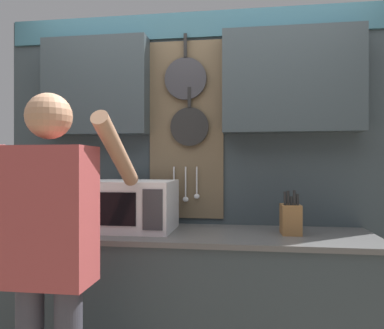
{
  "coord_description": "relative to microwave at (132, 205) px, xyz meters",
  "views": [
    {
      "loc": [
        0.32,
        -2.22,
        1.34
      ],
      "look_at": [
        -0.02,
        0.21,
        1.33
      ],
      "focal_mm": 35.0,
      "sensor_mm": 36.0,
      "label": 1
    }
  ],
  "objects": [
    {
      "name": "base_cabinet_counter",
      "position": [
        0.37,
        -0.01,
        -0.62
      ],
      "size": [
        2.14,
        0.64,
        0.93
      ],
      "color": "#2D383D",
      "rests_on": "ground_plane"
    },
    {
      "name": "back_wall_unit",
      "position": [
        0.38,
        0.28,
        0.4
      ],
      "size": [
        2.71,
        0.2,
        2.37
      ],
      "color": "#2D383D",
      "rests_on": "ground_plane"
    },
    {
      "name": "microwave",
      "position": [
        0.0,
        0.0,
        0.0
      ],
      "size": [
        0.52,
        0.4,
        0.31
      ],
      "color": "silver",
      "rests_on": "base_cabinet_counter"
    },
    {
      "name": "knife_block",
      "position": [
        0.96,
        0.0,
        -0.06
      ],
      "size": [
        0.11,
        0.15,
        0.26
      ],
      "color": "brown",
      "rests_on": "base_cabinet_counter"
    },
    {
      "name": "utensil_crock",
      "position": [
        -0.53,
        0.0,
        -0.07
      ],
      "size": [
        0.12,
        0.12,
        0.33
      ],
      "color": "white",
      "rests_on": "base_cabinet_counter"
    },
    {
      "name": "person",
      "position": [
        -0.16,
        -0.69,
        -0.1
      ],
      "size": [
        0.54,
        0.59,
        1.65
      ],
      "color": "#383842",
      "rests_on": "ground_plane"
    }
  ]
}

